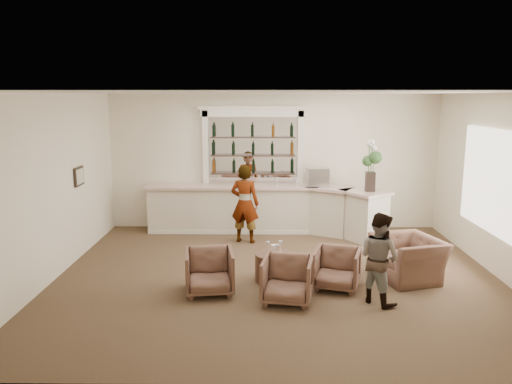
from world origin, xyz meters
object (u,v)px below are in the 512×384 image
armchair_left (209,271)px  guest (379,258)px  espresso_machine (318,177)px  sommelier (245,204)px  flower_vase (371,162)px  armchair_center (287,280)px  armchair_right (337,269)px  armchair_far (408,258)px  cocktail_table (275,267)px  bar_counter (267,209)px

armchair_left → guest: bearing=-15.8°
armchair_left → espresso_machine: 4.49m
sommelier → flower_vase: flower_vase is taller
armchair_center → armchair_right: size_ratio=1.05×
armchair_right → armchair_far: bearing=35.7°
cocktail_table → armchair_left: bearing=-152.9°
armchair_left → flower_vase: flower_vase is taller
bar_counter → espresso_machine: 1.44m
bar_counter → armchair_far: (2.51, -3.08, -0.20)m
armchair_far → sommelier: bearing=-144.4°
armchair_right → flower_vase: size_ratio=0.66×
armchair_center → armchair_far: size_ratio=0.69×
armchair_center → espresso_machine: espresso_machine is taller
armchair_left → armchair_center: armchair_left is taller
armchair_far → armchair_left: bearing=-96.1°
cocktail_table → espresso_machine: bearing=71.3°
cocktail_table → flower_vase: (2.19, 2.55, 1.54)m
guest → espresso_machine: 4.23m
sommelier → armchair_right: bearing=136.8°
bar_counter → armchair_left: bar_counter is taller
sommelier → bar_counter: bearing=-106.0°
sommelier → armchair_left: sommelier is taller
bar_counter → sommelier: size_ratio=3.24×
bar_counter → espresso_machine: espresso_machine is taller
sommelier → armchair_left: size_ratio=2.18×
armchair_center → flower_vase: flower_vase is taller
sommelier → flower_vase: bearing=-161.3°
armchair_center → espresso_machine: size_ratio=1.62×
armchair_left → armchair_far: (3.50, 0.70, 0.01)m
guest → armchair_right: size_ratio=1.93×
bar_counter → espresso_machine: size_ratio=11.60×
armchair_center → armchair_far: armchair_far is taller
guest → flower_vase: flower_vase is taller
guest → bar_counter: bearing=-17.2°
flower_vase → sommelier: bearing=-176.9°
guest → armchair_right: 0.90m
bar_counter → armchair_center: bar_counter is taller
guest → flower_vase: bearing=-49.3°
espresso_machine → flower_vase: bearing=-35.3°
guest → espresso_machine: (-0.52, 4.15, 0.62)m
armchair_center → cocktail_table: bearing=110.5°
bar_counter → armchair_right: 3.74m
armchair_far → bar_counter: bearing=-158.2°
bar_counter → cocktail_table: bearing=-88.0°
sommelier → guest: bearing=139.4°
armchair_right → cocktail_table: bearing=178.8°
bar_counter → espresso_machine: bearing=0.8°
sommelier → armchair_right: sommelier is taller
armchair_left → armchair_right: size_ratio=1.06×
espresso_machine → armchair_right: bearing=-94.3°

